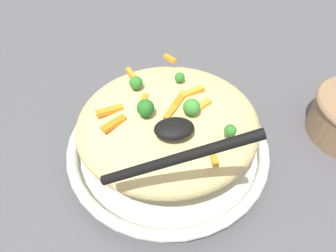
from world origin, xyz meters
The scene contains 20 objects.
ground_plane centered at (0.00, 0.00, 0.00)m, with size 2.40×2.40×0.00m, color #4C4C51.
serving_bowl centered at (0.00, 0.00, 0.02)m, with size 0.35×0.35×0.04m.
pasta_mound centered at (0.00, 0.00, 0.08)m, with size 0.30×0.27×0.10m, color #D1BA7A.
carrot_piece_0 centered at (0.05, -0.01, 0.13)m, with size 0.03×0.01×0.01m, color orange.
carrot_piece_1 centered at (-0.04, 0.01, 0.13)m, with size 0.03×0.01×0.01m, color orange.
carrot_piece_2 centered at (0.05, -0.10, 0.13)m, with size 0.03×0.01×0.01m, color orange.
carrot_piece_3 centered at (0.02, 0.12, 0.13)m, with size 0.02×0.01×0.01m, color orange.
carrot_piece_4 centered at (0.04, 0.02, 0.13)m, with size 0.04×0.01×0.01m, color orange.
carrot_piece_5 centered at (0.00, -0.02, 0.13)m, with size 0.03×0.01×0.01m, color orange.
carrot_piece_6 centered at (-0.08, -0.03, 0.13)m, with size 0.04×0.01×0.01m, color orange.
carrot_piece_7 centered at (-0.05, 0.08, 0.13)m, with size 0.03×0.01×0.01m, color orange.
carrot_piece_8 centered at (0.02, 0.00, 0.13)m, with size 0.04×0.01×0.01m, color orange.
carrot_piece_9 centered at (-0.09, 0.00, 0.13)m, with size 0.04×0.01×0.01m, color orange.
broccoli_floret_0 centered at (-0.01, -0.06, 0.14)m, with size 0.02×0.02×0.02m.
broccoli_floret_1 centered at (0.03, 0.05, 0.14)m, with size 0.02×0.02×0.02m.
broccoli_floret_2 centered at (-0.04, 0.04, 0.14)m, with size 0.02×0.02×0.03m.
broccoli_floret_3 centered at (-0.04, -0.02, 0.15)m, with size 0.03×0.03×0.03m.
broccoli_floret_4 centered at (0.08, -0.07, 0.14)m, with size 0.02×0.02×0.02m.
broccoli_floret_5 centered at (0.03, -0.03, 0.14)m, with size 0.03×0.03×0.03m.
serving_spoon centered at (0.00, -0.09, 0.16)m, with size 0.18×0.12×0.11m.
Camera 1 is at (-0.05, -0.34, 0.46)m, focal length 33.71 mm.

